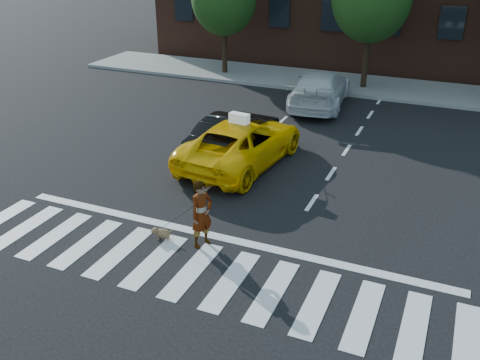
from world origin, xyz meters
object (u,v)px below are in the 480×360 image
object	(u,v)px
white_suv	(320,88)
black_sedan	(235,134)
taxi	(242,143)
dog	(161,233)
woman	(202,214)

from	to	relation	value
white_suv	black_sedan	bearing A→B (deg)	73.38
taxi	black_sedan	bearing A→B (deg)	-46.55
white_suv	dog	distance (m)	12.70
woman	dog	distance (m)	1.30
woman	dog	xyz separation A→B (m)	(-1.09, -0.17, -0.69)
black_sedan	woman	bearing A→B (deg)	111.38
white_suv	woman	xyz separation A→B (m)	(0.51, -12.50, 0.10)
white_suv	dog	world-z (taller)	white_suv
white_suv	woman	distance (m)	12.51
taxi	black_sedan	xyz separation A→B (m)	(-0.60, 0.77, -0.03)
woman	taxi	bearing A→B (deg)	34.52
black_sedan	taxi	bearing A→B (deg)	132.91
taxi	white_suv	world-z (taller)	white_suv
dog	woman	bearing A→B (deg)	-8.95
taxi	white_suv	distance (m)	7.40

